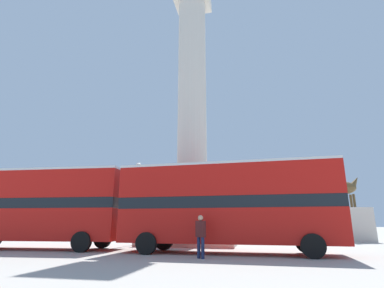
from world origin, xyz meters
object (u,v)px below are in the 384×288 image
Objects in this scene: street_lamp at (137,198)px; pedestrian_near_lamp at (201,234)px; monument_column at (192,136)px; bus_b at (38,205)px; equestrian_statue at (346,219)px; bus_a at (227,203)px.

pedestrian_near_lamp is at bearing -50.22° from street_lamp.
monument_column is 11.09m from bus_b.
equestrian_statue reaches higher than pedestrian_near_lamp.
pedestrian_near_lamp is (5.61, -6.73, -2.07)m from street_lamp.
monument_column is 8.63m from bus_a.
equestrian_statue is 16.57m from street_lamp.
bus_a is 1.78× the size of equestrian_statue.
monument_column is at bearing -160.22° from equestrian_statue.
street_lamp reaches higher than pedestrian_near_lamp.
equestrian_statue is 3.41× the size of pedestrian_near_lamp.
bus_a is 10.87m from bus_b.
bus_b is 1.85× the size of street_lamp.
bus_a is at bearing 104.07° from pedestrian_near_lamp.
street_lamp is at bearing -156.73° from monument_column.
pedestrian_near_lamp is at bearing -130.22° from equestrian_statue.
monument_column is 2.11× the size of bus_b.
equestrian_statue is at bearing 93.03° from pedestrian_near_lamp.
monument_column reaches higher than bus_a.
monument_column is 2.05× the size of bus_a.
pedestrian_near_lamp is at bearing -75.84° from monument_column.
monument_column is at bearing 118.43° from bus_a.
equestrian_statue is at bearing 25.35° from street_lamp.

